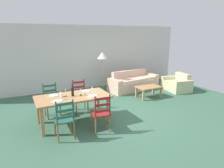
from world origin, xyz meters
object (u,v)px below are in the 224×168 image
at_px(dining_chair_far_right, 80,96).
at_px(coffee_cup_primary, 84,94).
at_px(armchair_upholstered, 178,84).
at_px(standing_lamp, 102,58).
at_px(wine_glass_far_right, 92,88).
at_px(wine_glass_far_left, 60,92).
at_px(coffee_table, 149,88).
at_px(wine_bottle, 73,92).
at_px(wine_glass_near_right, 96,90).
at_px(couch, 133,83).
at_px(dining_chair_near_right, 101,113).
at_px(dining_table, 73,99).
at_px(dining_chair_far_left, 51,100).
at_px(dining_chair_near_left, 64,119).
at_px(wine_glass_near_left, 61,95).
at_px(coffee_cup_secondary, 61,95).

xyz_separation_m(dining_chair_far_right, coffee_cup_primary, (-0.13, -0.84, 0.32)).
bearing_deg(armchair_upholstered, standing_lamp, 158.63).
bearing_deg(dining_chair_far_right, wine_glass_far_right, -74.19).
relative_size(wine_glass_far_left, coffee_table, 0.18).
bearing_deg(coffee_table, wine_glass_far_right, -163.74).
height_order(wine_bottle, wine_glass_near_right, wine_bottle).
height_order(couch, armchair_upholstered, couch).
height_order(dining_chair_near_right, wine_glass_near_right, dining_chair_near_right).
distance_m(wine_glass_far_left, coffee_table, 3.54).
bearing_deg(coffee_table, dining_table, -164.30).
xyz_separation_m(dining_chair_far_left, dining_chair_far_right, (0.87, 0.03, 0.00)).
relative_size(dining_chair_near_left, coffee_table, 1.07).
distance_m(dining_chair_far_right, wine_glass_near_left, 1.25).
height_order(dining_chair_near_left, wine_glass_near_right, dining_chair_near_left).
xyz_separation_m(dining_chair_far_left, couch, (3.64, 1.35, -0.19)).
relative_size(couch, coffee_table, 2.64).
xyz_separation_m(dining_chair_near_left, wine_bottle, (0.41, 0.74, 0.39)).
height_order(wine_glass_far_left, coffee_table, wine_glass_far_left).
bearing_deg(dining_chair_near_left, wine_glass_far_left, 81.73).
xyz_separation_m(wine_bottle, coffee_table, (3.13, 0.88, -0.51)).
height_order(dining_table, dining_chair_far_left, dining_chair_far_left).
xyz_separation_m(dining_chair_far_left, standing_lamp, (2.30, 1.54, 0.93)).
bearing_deg(dining_chair_near_right, coffee_cup_primary, 103.34).
xyz_separation_m(dining_table, dining_chair_near_right, (0.46, -0.78, -0.19)).
distance_m(dining_chair_far_left, standing_lamp, 2.92).
height_order(dining_chair_far_right, coffee_table, dining_chair_far_right).
bearing_deg(coffee_table, dining_chair_far_left, -177.82).
bearing_deg(dining_chair_near_right, wine_bottle, 120.67).
xyz_separation_m(dining_chair_near_right, standing_lamp, (1.40, 3.06, 0.93)).
bearing_deg(standing_lamp, wine_glass_near_right, -117.36).
relative_size(dining_chair_near_left, coffee_cup_primary, 10.67).
height_order(dining_table, wine_glass_near_right, wine_glass_near_right).
relative_size(dining_table, coffee_table, 2.11).
xyz_separation_m(wine_glass_near_left, armchair_upholstered, (5.16, 1.27, -0.61)).
xyz_separation_m(dining_chair_near_right, armchair_upholstered, (4.37, 1.90, -0.23)).
bearing_deg(dining_chair_near_left, standing_lamp, 53.05).
bearing_deg(dining_chair_far_left, armchair_upholstered, 4.07).
relative_size(wine_bottle, standing_lamp, 0.19).
distance_m(wine_bottle, coffee_table, 3.30).
relative_size(wine_glass_far_right, coffee_cup_secondary, 1.79).
height_order(dining_chair_far_right, standing_lamp, standing_lamp).
relative_size(coffee_table, standing_lamp, 0.55).
height_order(wine_glass_near_right, standing_lamp, standing_lamp).
xyz_separation_m(coffee_cup_secondary, standing_lamp, (2.15, 2.23, 0.62)).
height_order(wine_glass_far_left, coffee_cup_primary, wine_glass_far_left).
xyz_separation_m(dining_table, dining_chair_near_left, (-0.42, -0.75, -0.19)).
xyz_separation_m(wine_bottle, wine_glass_near_left, (-0.33, -0.15, -0.01)).
bearing_deg(dining_chair_far_right, dining_chair_near_right, -88.57).
bearing_deg(dining_chair_near_left, wine_glass_far_right, 41.16).
relative_size(dining_chair_near_left, dining_chair_far_left, 1.00).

